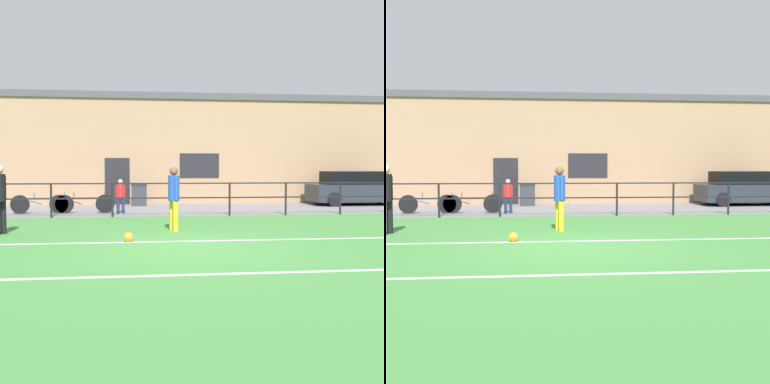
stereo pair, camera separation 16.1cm
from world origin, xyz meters
TOP-DOWN VIEW (x-y plane):
  - ground at (0.00, 0.00)m, footprint 60.00×44.00m
  - field_line_touchline at (0.00, 0.84)m, footprint 36.00×0.11m
  - field_line_hash at (0.00, -2.26)m, footprint 36.00×0.11m
  - pavement_strip at (0.00, 8.50)m, footprint 48.00×5.00m
  - perimeter_fence at (0.00, 6.00)m, footprint 36.07×0.07m
  - clubhouse_facade at (-0.00, 12.20)m, footprint 28.00×2.56m
  - player_goalkeeper at (-4.49, 2.35)m, footprint 0.30×0.45m
  - player_striker at (-0.17, 2.47)m, footprint 0.29×0.44m
  - soccer_ball_match at (-1.28, 0.90)m, footprint 0.21×0.21m
  - spectator_child at (-1.78, 7.00)m, footprint 0.33×0.22m
  - parked_car_red at (8.46, 9.71)m, footprint 4.27×1.83m
  - bicycle_parked_0 at (-3.17, 7.20)m, footprint 2.30×0.04m
  - bicycle_parked_1 at (-4.56, 7.20)m, footprint 2.21×0.04m
  - trash_bin_0 at (-1.15, 10.18)m, footprint 0.68×0.58m

SIDE VIEW (x-z plane):
  - ground at x=0.00m, z-range -0.04..0.00m
  - field_line_touchline at x=0.00m, z-range 0.00..0.00m
  - field_line_hash at x=0.00m, z-range 0.00..0.00m
  - pavement_strip at x=0.00m, z-range 0.00..0.02m
  - soccer_ball_match at x=-1.28m, z-range 0.00..0.21m
  - bicycle_parked_1 at x=-4.56m, z-range -0.01..0.75m
  - bicycle_parked_0 at x=-3.17m, z-range -0.01..0.75m
  - trash_bin_0 at x=-1.15m, z-range 0.02..0.99m
  - spectator_child at x=-1.78m, z-range 0.10..1.33m
  - parked_car_red at x=8.46m, z-range -0.01..1.47m
  - perimeter_fence at x=0.00m, z-range 0.17..1.32m
  - player_striker at x=-0.17m, z-range 0.11..1.80m
  - player_goalkeeper at x=-4.49m, z-range 0.12..1.85m
  - clubhouse_facade at x=0.00m, z-range 0.01..5.06m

